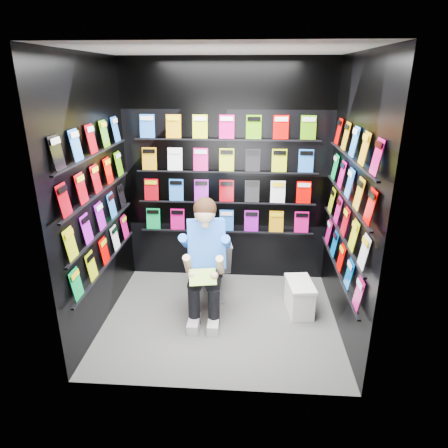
{
  "coord_description": "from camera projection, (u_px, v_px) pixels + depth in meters",
  "views": [
    {
      "loc": [
        0.28,
        -3.56,
        2.41
      ],
      "look_at": [
        0.02,
        0.15,
        1.01
      ],
      "focal_mm": 32.0,
      "sensor_mm": 36.0,
      "label": 1
    }
  ],
  "objects": [
    {
      "name": "wall_back",
      "position": [
        227.0,
        175.0,
        4.66
      ],
      "size": [
        2.4,
        0.04,
        2.6
      ],
      "primitive_type": "cube",
      "color": "black",
      "rests_on": "floor"
    },
    {
      "name": "longbox_lid",
      "position": [
        300.0,
        284.0,
        4.21
      ],
      "size": [
        0.31,
        0.47,
        0.03
      ],
      "primitive_type": "cube",
      "rotation": [
        0.0,
        0.0,
        0.12
      ],
      "color": "white",
      "rests_on": "longbox"
    },
    {
      "name": "wall_front",
      "position": [
        209.0,
        243.0,
        2.8
      ],
      "size": [
        2.4,
        0.04,
        2.6
      ],
      "primitive_type": "cube",
      "color": "black",
      "rests_on": "floor"
    },
    {
      "name": "comics_right",
      "position": [
        347.0,
        203.0,
        3.65
      ],
      "size": [
        0.06,
        1.7,
        1.37
      ],
      "primitive_type": null,
      "color": "#EA0200",
      "rests_on": "wall_right"
    },
    {
      "name": "longbox",
      "position": [
        299.0,
        298.0,
        4.27
      ],
      "size": [
        0.28,
        0.45,
        0.32
      ],
      "primitive_type": "cube",
      "rotation": [
        0.0,
        0.0,
        0.12
      ],
      "color": "white",
      "rests_on": "floor"
    },
    {
      "name": "wall_right",
      "position": [
        351.0,
        203.0,
        3.65
      ],
      "size": [
        0.04,
        2.0,
        2.6
      ],
      "primitive_type": "cube",
      "color": "black",
      "rests_on": "floor"
    },
    {
      "name": "ceiling",
      "position": [
        220.0,
        49.0,
        3.27
      ],
      "size": [
        2.4,
        2.4,
        0.0
      ],
      "primitive_type": "plane",
      "color": "white",
      "rests_on": "floor"
    },
    {
      "name": "held_comic",
      "position": [
        203.0,
        277.0,
        3.84
      ],
      "size": [
        0.28,
        0.2,
        0.11
      ],
      "primitive_type": "cube",
      "rotation": [
        -0.96,
        0.0,
        0.18
      ],
      "color": "green",
      "rests_on": "reader"
    },
    {
      "name": "floor",
      "position": [
        221.0,
        319.0,
        4.19
      ],
      "size": [
        2.4,
        2.4,
        0.0
      ],
      "primitive_type": "plane",
      "color": "#595957",
      "rests_on": "ground"
    },
    {
      "name": "wall_left",
      "position": [
        95.0,
        198.0,
        3.81
      ],
      "size": [
        0.04,
        2.0,
        2.6
      ],
      "primitive_type": "cube",
      "color": "black",
      "rests_on": "floor"
    },
    {
      "name": "comics_left",
      "position": [
        98.0,
        198.0,
        3.8
      ],
      "size": [
        0.06,
        1.7,
        1.37
      ],
      "primitive_type": null,
      "color": "#EA0200",
      "rests_on": "wall_left"
    },
    {
      "name": "comics_back",
      "position": [
        227.0,
        176.0,
        4.63
      ],
      "size": [
        2.1,
        0.06,
        1.37
      ],
      "primitive_type": null,
      "color": "#EA0200",
      "rests_on": "wall_back"
    },
    {
      "name": "reader",
      "position": [
        206.0,
        245.0,
        4.1
      ],
      "size": [
        0.64,
        0.84,
        1.39
      ],
      "primitive_type": null,
      "rotation": [
        0.0,
        0.0,
        0.18
      ],
      "color": "blue",
      "rests_on": "toilet"
    },
    {
      "name": "toilet",
      "position": [
        211.0,
        263.0,
        4.59
      ],
      "size": [
        0.55,
        0.81,
        0.73
      ],
      "primitive_type": "imported",
      "rotation": [
        0.0,
        0.0,
        3.32
      ],
      "color": "white",
      "rests_on": "floor"
    }
  ]
}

